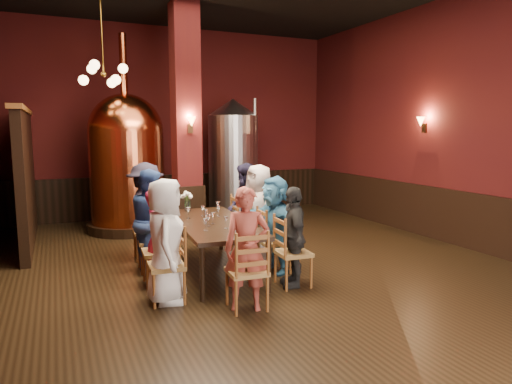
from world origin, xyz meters
name	(u,v)px	position (x,y,z in m)	size (l,w,h in m)	color
room	(258,119)	(0.00, 0.00, 2.25)	(10.00, 10.02, 4.50)	black
wainscot_right	(455,217)	(3.96, 0.00, 0.50)	(0.08, 9.90, 1.00)	black
wainscot_back	(176,194)	(0.00, 4.96, 0.50)	(7.90, 0.08, 1.00)	black
column	(186,122)	(-0.30, 2.80, 2.25)	(0.58, 0.58, 4.50)	#45110E
partition	(26,179)	(-3.20, 3.20, 1.20)	(0.22, 3.50, 2.40)	black
pendant_cluster	(104,74)	(-1.80, 2.90, 3.10)	(0.90, 0.90, 1.70)	#A57226
sconce_wall	(425,124)	(3.90, 0.80, 2.20)	(0.20, 0.20, 0.36)	black
sconce_column	(190,124)	(-0.30, 2.50, 2.20)	(0.20, 0.20, 0.36)	black
dining_table	(213,226)	(-0.61, 0.27, 0.69)	(1.16, 2.46, 0.75)	black
chair_0	(166,265)	(-1.53, -0.67, 0.46)	(0.46, 0.46, 0.92)	brown
person_0	(166,241)	(-1.53, -0.67, 0.76)	(0.75, 0.49, 1.53)	white
chair_1	(159,251)	(-1.48, -0.01, 0.46)	(0.46, 0.46, 0.92)	brown
person_1	(158,237)	(-1.48, -0.01, 0.66)	(0.48, 0.31, 1.31)	#B91F4B
chair_2	(152,240)	(-1.44, 0.65, 0.46)	(0.46, 0.46, 0.92)	brown
person_2	(152,220)	(-1.44, 0.65, 0.77)	(0.74, 0.37, 1.53)	navy
chair_3	(147,231)	(-1.39, 1.32, 0.46)	(0.46, 0.46, 0.92)	brown
person_3	(146,211)	(-1.39, 1.32, 0.79)	(1.02, 0.59, 1.58)	black
chair_4	(293,252)	(0.17, -0.79, 0.46)	(0.46, 0.46, 0.92)	brown
person_4	(293,237)	(0.17, -0.79, 0.68)	(0.79, 0.33, 1.36)	black
chair_5	(274,241)	(0.22, -0.12, 0.46)	(0.46, 0.46, 0.92)	brown
person_5	(274,224)	(0.22, -0.12, 0.72)	(1.33, 0.42, 1.44)	teal
chair_6	(259,232)	(0.26, 0.54, 0.46)	(0.46, 0.46, 0.92)	brown
person_6	(259,213)	(0.26, 0.54, 0.77)	(0.76, 0.49, 1.55)	silver
chair_7	(246,224)	(0.30, 1.21, 0.46)	(0.46, 0.46, 0.92)	brown
person_7	(245,207)	(0.30, 1.21, 0.76)	(0.74, 0.36, 1.52)	black
chair_8	(247,271)	(-0.71, -1.28, 0.46)	(0.46, 0.46, 0.92)	brown
person_8	(247,249)	(-0.71, -1.28, 0.73)	(0.53, 0.35, 1.45)	#9C4034
copper_kettle	(127,161)	(-1.34, 3.62, 1.46)	(1.95, 1.95, 3.99)	black
steel_vessel	(233,159)	(1.14, 3.97, 1.40)	(1.26, 1.26, 2.80)	#B2B2B7
rose_vase	(187,198)	(-0.72, 1.28, 0.97)	(0.20, 0.20, 0.34)	white
wine_glass_0	(213,218)	(-0.67, 0.10, 0.83)	(0.07, 0.07, 0.17)	white
wine_glass_1	(218,211)	(-0.40, 0.61, 0.83)	(0.07, 0.07, 0.17)	white
wine_glass_2	(206,225)	(-0.90, -0.28, 0.83)	(0.07, 0.07, 0.17)	white
wine_glass_3	(203,211)	(-0.63, 0.72, 0.83)	(0.07, 0.07, 0.17)	white
wine_glass_4	(218,207)	(-0.27, 1.02, 0.83)	(0.07, 0.07, 0.17)	white
wine_glass_5	(206,218)	(-0.75, 0.14, 0.83)	(0.07, 0.07, 0.17)	white
wine_glass_6	(226,222)	(-0.59, -0.26, 0.83)	(0.07, 0.07, 0.17)	white
wine_glass_7	(209,221)	(-0.77, -0.03, 0.83)	(0.07, 0.07, 0.17)	white
wine_glass_8	(188,213)	(-0.88, 0.64, 0.83)	(0.07, 0.07, 0.17)	white
wine_glass_9	(206,215)	(-0.68, 0.38, 0.83)	(0.07, 0.07, 0.17)	white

